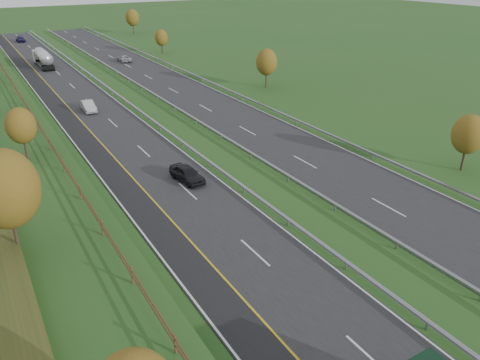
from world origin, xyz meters
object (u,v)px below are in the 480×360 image
object	(u,v)px
car_small_far	(21,39)
car_oncoming	(124,58)
car_dark_near	(187,174)
road_tanker	(43,58)
car_silver_mid	(88,106)

from	to	relation	value
car_small_far	car_oncoming	bearing A→B (deg)	-72.17
car_dark_near	car_small_far	world-z (taller)	car_dark_near
road_tanker	car_dark_near	distance (m)	65.95
road_tanker	car_silver_mid	size ratio (longest dim) A/B	2.45
car_silver_mid	car_small_far	size ratio (longest dim) A/B	0.98
road_tanker	car_oncoming	world-z (taller)	road_tanker
car_dark_near	car_oncoming	size ratio (longest dim) A/B	0.96
road_tanker	car_silver_mid	xyz separation A→B (m)	(-0.22, -36.76, -1.07)
car_dark_near	car_small_far	bearing A→B (deg)	83.23
car_small_far	car_oncoming	size ratio (longest dim) A/B	0.98
road_tanker	car_oncoming	size ratio (longest dim) A/B	2.34
car_oncoming	car_dark_near	bearing A→B (deg)	79.54
car_silver_mid	car_small_far	bearing A→B (deg)	90.61
car_dark_near	car_silver_mid	xyz separation A→B (m)	(-2.33, 29.15, -0.03)
road_tanker	car_small_far	bearing A→B (deg)	89.21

